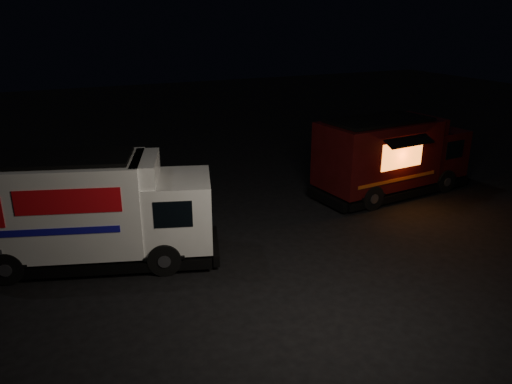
% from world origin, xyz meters
% --- Properties ---
extents(ground, '(80.00, 80.00, 0.00)m').
position_xyz_m(ground, '(0.00, 0.00, 0.00)').
color(ground, black).
rests_on(ground, ground).
extents(white_truck, '(7.36, 4.40, 3.16)m').
position_xyz_m(white_truck, '(-4.58, 2.13, 1.58)').
color(white_truck, white).
rests_on(white_truck, ground).
extents(red_truck, '(6.77, 3.01, 3.06)m').
position_xyz_m(red_truck, '(6.95, 3.33, 1.53)').
color(red_truck, '#390A0C').
rests_on(red_truck, ground).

